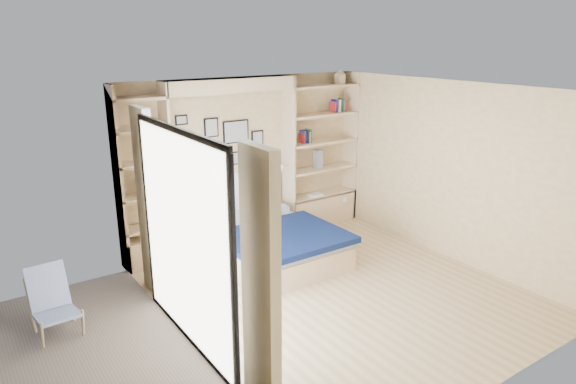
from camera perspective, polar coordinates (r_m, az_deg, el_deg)
ground at (r=6.59m, az=5.34°, el=-10.84°), size 4.50×4.50×0.00m
room_shell at (r=7.14m, az=-4.61°, el=0.76°), size 4.50×4.50×4.50m
bed at (r=7.30m, az=-1.95°, el=-5.59°), size 1.62×1.98×1.07m
photo_gallery at (r=7.59m, az=-7.79°, el=5.72°), size 1.48×0.02×0.82m
reading_lamps at (r=7.58m, az=-5.86°, el=1.86°), size 1.92×0.12×0.15m
shelf_decor at (r=8.23m, az=2.22°, el=7.24°), size 3.52×0.23×2.03m
deck_chair at (r=6.15m, az=-24.68°, el=-11.04°), size 0.46×0.73×0.71m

